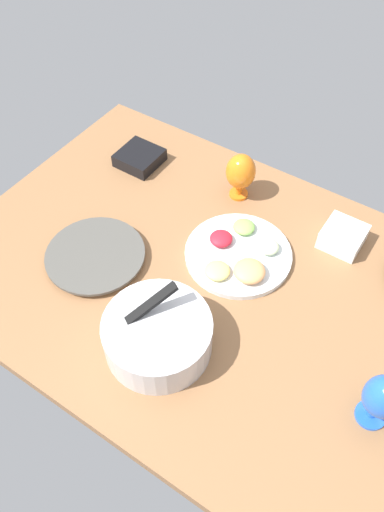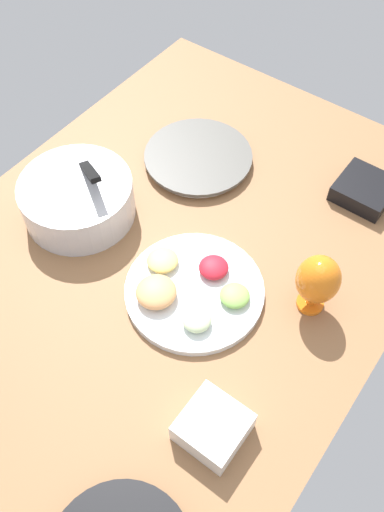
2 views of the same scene
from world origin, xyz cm
name	(u,v)px [view 1 (image 1 of 2)]	position (x,y,z in cm)	size (l,w,h in cm)	color
ground_plane	(224,288)	(0.00, 0.00, -2.00)	(160.00, 104.00, 4.00)	#8C603D
dinner_plate_right	(96,256)	(36.35, 13.03, 1.32)	(29.25, 29.25, 2.54)	silver
mixing_bowl	(158,334)	(4.07, 26.10, 5.64)	(27.66, 27.66, 17.57)	silver
fruit_platter	(239,255)	(1.37, -10.55, 1.65)	(31.62, 31.62, 5.53)	silver
hurricane_glass_orange	(241,172)	(14.91, -33.63, 9.80)	(9.48, 9.48, 16.21)	orange
hurricane_glass_blue	(383,398)	(-48.51, 13.82, 10.37)	(9.01, 9.01, 17.13)	blue
square_bowl_black	(140,157)	(51.68, -28.55, 2.51)	(13.71, 13.71, 4.50)	black
square_bowl_white	(343,236)	(-21.47, -32.65, 3.41)	(11.84, 11.84, 6.13)	white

